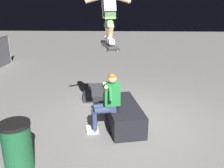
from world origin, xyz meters
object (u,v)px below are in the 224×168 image
(person_sitting_on_ledge, at_px, (107,100))
(kicker_ramp, at_px, (97,95))
(skateboard, at_px, (109,46))
(skater_airborne, at_px, (109,9))
(trash_bin, at_px, (17,146))
(ledge_box_main, at_px, (123,114))

(person_sitting_on_ledge, distance_m, kicker_ramp, 2.20)
(person_sitting_on_ledge, relative_size, kicker_ramp, 1.20)
(person_sitting_on_ledge, height_order, kicker_ramp, person_sitting_on_ledge)
(skateboard, bearing_deg, skater_airborne, 13.39)
(person_sitting_on_ledge, height_order, trash_bin, person_sitting_on_ledge)
(skateboard, bearing_deg, kicker_ramp, 12.62)
(skater_airborne, distance_m, kicker_ramp, 3.38)
(person_sitting_on_ledge, xyz_separation_m, skater_airborne, (-0.10, -0.04, 1.89))
(skater_airborne, relative_size, kicker_ramp, 1.01)
(skater_airborne, bearing_deg, kicker_ramp, 12.60)
(skateboard, xyz_separation_m, kicker_ramp, (2.20, 0.49, -1.89))
(ledge_box_main, bearing_deg, skateboard, 148.26)
(skater_airborne, distance_m, trash_bin, 2.95)
(skateboard, bearing_deg, ledge_box_main, -31.74)
(ledge_box_main, relative_size, trash_bin, 1.85)
(ledge_box_main, bearing_deg, trash_bin, 134.28)
(skateboard, xyz_separation_m, trash_bin, (-1.26, 1.49, -1.50))
(person_sitting_on_ledge, distance_m, skateboard, 1.22)
(trash_bin, bearing_deg, ledge_box_main, -45.72)
(ledge_box_main, xyz_separation_m, skateboard, (-0.48, 0.29, 1.70))
(ledge_box_main, xyz_separation_m, kicker_ramp, (1.72, 0.79, -0.19))
(skater_airborne, height_order, trash_bin, skater_airborne)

